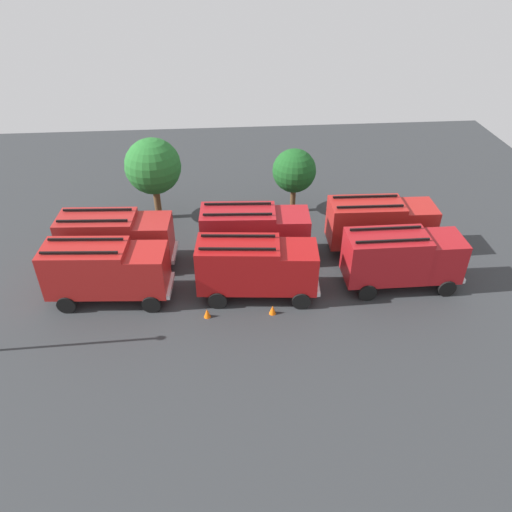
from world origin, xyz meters
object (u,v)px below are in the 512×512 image
fire_truck_2 (402,257)px  firefighter_0 (135,234)px  fire_truck_3 (116,238)px  traffic_cone_0 (273,310)px  fire_truck_1 (256,266)px  fire_truck_4 (254,231)px  firefighter_1 (222,231)px  tree_1 (294,171)px  fire_truck_0 (106,270)px  traffic_cone_2 (208,242)px  tree_0 (153,166)px  fire_truck_5 (380,223)px  traffic_cone_1 (207,313)px

fire_truck_2 → firefighter_0: fire_truck_2 is taller
fire_truck_3 → fire_truck_2: bearing=-8.4°
traffic_cone_0 → fire_truck_1: bearing=114.1°
fire_truck_3 → fire_truck_4: (8.89, 0.08, 0.00)m
firefighter_1 → tree_1: 7.36m
fire_truck_4 → fire_truck_2: bearing=-19.8°
fire_truck_0 → traffic_cone_2: fire_truck_0 is taller
fire_truck_1 → fire_truck_4: size_ratio=1.01×
fire_truck_3 → fire_truck_1: bearing=-20.6°
firefighter_1 → traffic_cone_0: bearing=128.7°
tree_0 → fire_truck_2: bearing=-32.3°
fire_truck_1 → fire_truck_5: (8.70, 4.29, 0.00)m
fire_truck_5 → traffic_cone_0: fire_truck_5 is taller
fire_truck_3 → traffic_cone_1: fire_truck_3 is taller
fire_truck_2 → firefighter_1: (-10.74, 5.93, -1.25)m
tree_0 → fire_truck_1: bearing=-56.4°
fire_truck_0 → fire_truck_3: same height
fire_truck_0 → fire_truck_4: same height
traffic_cone_1 → fire_truck_1: bearing=31.2°
fire_truck_4 → traffic_cone_0: (0.62, -5.74, -1.86)m
fire_truck_2 → tree_1: (-5.16, 10.00, 1.27)m
traffic_cone_2 → firefighter_0: bearing=177.1°
firefighter_0 → firefighter_1: 6.04m
tree_1 → traffic_cone_1: size_ratio=8.92×
fire_truck_1 → traffic_cone_2: size_ratio=11.90×
firefighter_1 → traffic_cone_2: (-1.01, -0.40, -0.59)m
firefighter_1 → tree_1: bearing=-123.9°
traffic_cone_2 → fire_truck_4: bearing=-30.5°
fire_truck_2 → traffic_cone_2: 13.11m
traffic_cone_2 → traffic_cone_1: bearing=-90.6°
fire_truck_1 → traffic_cone_1: fire_truck_1 is taller
firefighter_0 → tree_0: (1.25, 4.02, 3.20)m
fire_truck_1 → fire_truck_3: bearing=161.3°
fire_truck_0 → tree_1: tree_1 is taller
firefighter_0 → traffic_cone_1: firefighter_0 is taller
traffic_cone_0 → firefighter_0: bearing=138.2°
firefighter_0 → firefighter_1: bearing=-24.2°
fire_truck_3 → firefighter_1: fire_truck_3 is taller
fire_truck_5 → tree_1: 7.86m
fire_truck_3 → fire_truck_5: bearing=4.7°
fire_truck_2 → traffic_cone_2: bearing=154.7°
firefighter_0 → traffic_cone_2: bearing=-28.5°
fire_truck_5 → firefighter_1: fire_truck_5 is taller
fire_truck_4 → firefighter_1: (-2.08, 2.22, -1.25)m
traffic_cone_1 → firefighter_1: bearing=82.2°
tree_0 → fire_truck_3: bearing=-108.2°
fire_truck_1 → fire_truck_4: (0.19, 3.93, 0.00)m
fire_truck_5 → traffic_cone_2: 11.82m
firefighter_1 → traffic_cone_2: size_ratio=2.62×
traffic_cone_1 → fire_truck_5: bearing=27.6°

